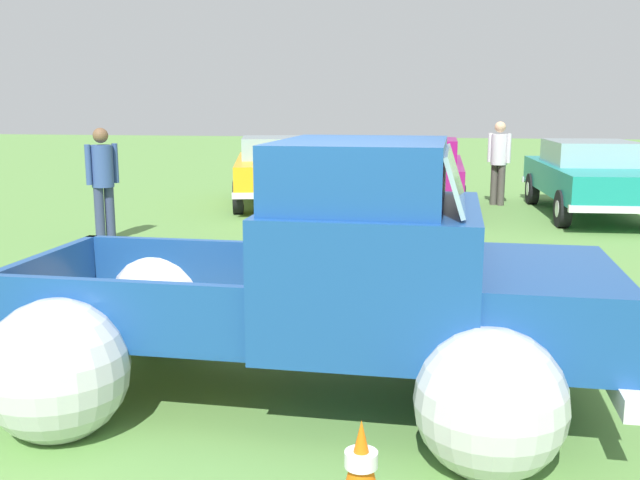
# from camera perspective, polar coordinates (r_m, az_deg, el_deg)

# --- Properties ---
(ground_plane) EXTENTS (80.00, 80.00, 0.00)m
(ground_plane) POSITION_cam_1_polar(r_m,az_deg,el_deg) (5.65, -2.55, -11.93)
(ground_plane) COLOR #609347
(vintage_pickup_truck) EXTENTS (4.65, 2.81, 1.96)m
(vintage_pickup_truck) POSITION_cam_1_polar(r_m,az_deg,el_deg) (5.33, 1.47, -4.72)
(vintage_pickup_truck) COLOR black
(vintage_pickup_truck) RESTS_ON ground
(show_car_0) EXTENTS (2.83, 4.49, 1.43)m
(show_car_0) POSITION_cam_1_polar(r_m,az_deg,el_deg) (15.68, -3.18, 5.68)
(show_car_0) COLOR black
(show_car_0) RESTS_ON ground
(show_car_1) EXTENTS (1.92, 4.21, 1.43)m
(show_car_1) POSITION_cam_1_polar(r_m,az_deg,el_deg) (15.04, 7.63, 5.38)
(show_car_1) COLOR black
(show_car_1) RESTS_ON ground
(show_car_2) EXTENTS (2.15, 4.81, 1.43)m
(show_car_2) POSITION_cam_1_polar(r_m,az_deg,el_deg) (15.06, 20.52, 4.81)
(show_car_2) COLOR black
(show_car_2) RESTS_ON ground
(spectator_0) EXTENTS (0.48, 0.48, 1.79)m
(spectator_0) POSITION_cam_1_polar(r_m,az_deg,el_deg) (11.85, -16.69, 4.76)
(spectator_0) COLOR navy
(spectator_0) RESTS_ON ground
(spectator_1) EXTENTS (0.50, 0.47, 1.77)m
(spectator_1) POSITION_cam_1_polar(r_m,az_deg,el_deg) (15.93, 13.87, 6.31)
(spectator_1) COLOR #4C4742
(spectator_1) RESTS_ON ground
(lane_cone_0) EXTENTS (0.36, 0.36, 0.63)m
(lane_cone_0) POSITION_cam_1_polar(r_m,az_deg,el_deg) (3.86, 3.23, -18.23)
(lane_cone_0) COLOR black
(lane_cone_0) RESTS_ON ground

